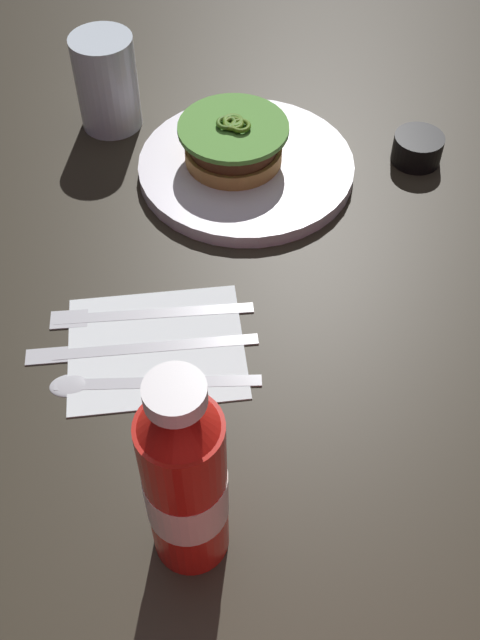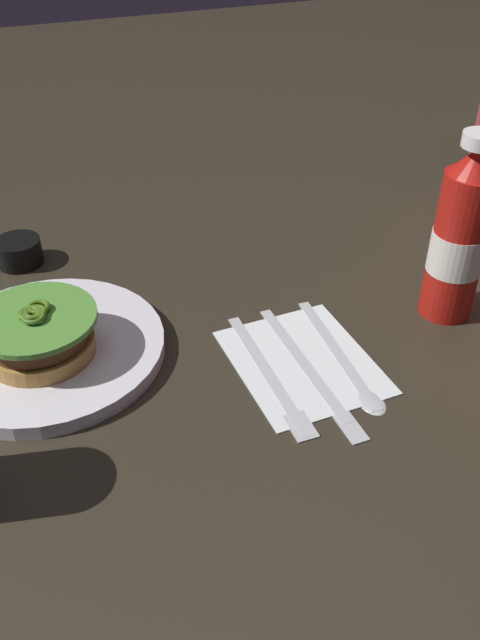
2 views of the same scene
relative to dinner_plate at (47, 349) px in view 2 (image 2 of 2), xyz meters
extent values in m
plane|color=#2C261B|center=(0.01, 0.16, -0.01)|extent=(3.00, 3.00, 0.00)
cylinder|color=white|center=(0.00, 0.00, 0.00)|extent=(0.25, 0.25, 0.02)
cylinder|color=#B48240|center=(0.02, -0.01, 0.02)|extent=(0.11, 0.11, 0.02)
cylinder|color=#512D19|center=(0.02, -0.01, 0.03)|extent=(0.10, 0.10, 0.02)
cylinder|color=red|center=(0.02, -0.01, 0.04)|extent=(0.09, 0.09, 0.01)
cylinder|color=#508F35|center=(0.02, -0.01, 0.05)|extent=(0.12, 0.12, 0.01)
torus|color=#496C17|center=(0.02, 0.00, 0.06)|extent=(0.02, 0.02, 0.01)
torus|color=#416C1F|center=(0.02, -0.01, 0.06)|extent=(0.02, 0.02, 0.01)
torus|color=#4B721E|center=(0.02, -0.01, 0.06)|extent=(0.02, 0.02, 0.01)
torus|color=#417A1B|center=(0.02, -0.01, 0.06)|extent=(0.02, 0.02, 0.01)
torus|color=#476C16|center=(0.01, 0.00, 0.06)|extent=(0.02, 0.02, 0.01)
cylinder|color=#B41911|center=(0.09, 0.43, 0.08)|extent=(0.06, 0.06, 0.17)
cone|color=#B41911|center=(0.09, 0.43, 0.17)|extent=(0.05, 0.05, 0.03)
cylinder|color=white|center=(0.09, 0.43, 0.07)|extent=(0.06, 0.06, 0.05)
cylinder|color=black|center=(-0.20, 0.00, 0.01)|extent=(0.06, 0.06, 0.03)
cube|color=white|center=(0.11, 0.24, -0.01)|extent=(0.17, 0.14, 0.00)
cube|color=silver|center=(0.11, 0.20, 0.00)|extent=(0.19, 0.02, 0.00)
cube|color=silver|center=(0.19, 0.20, 0.00)|extent=(0.04, 0.02, 0.00)
cube|color=silver|center=(0.11, 0.24, 0.00)|extent=(0.19, 0.01, 0.00)
cube|color=silver|center=(0.19, 0.24, 0.00)|extent=(0.08, 0.02, 0.00)
cube|color=silver|center=(0.11, 0.28, 0.00)|extent=(0.19, 0.03, 0.00)
ellipsoid|color=silver|center=(0.19, 0.28, 0.00)|extent=(0.04, 0.03, 0.00)
camera|label=1|loc=(0.08, 0.68, 0.56)|focal=42.63mm
camera|label=2|loc=(0.57, -0.01, 0.44)|focal=37.27mm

